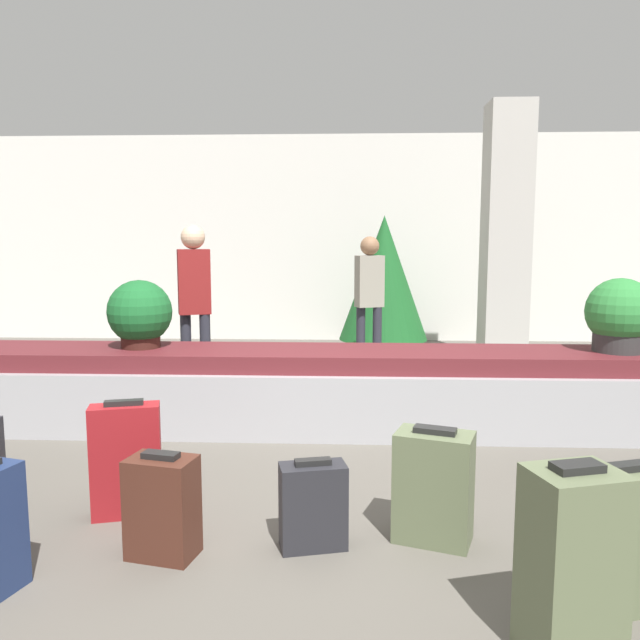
{
  "coord_description": "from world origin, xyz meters",
  "views": [
    {
      "loc": [
        0.23,
        -3.54,
        1.58
      ],
      "look_at": [
        0.0,
        1.61,
        0.92
      ],
      "focal_mm": 35.0,
      "sensor_mm": 36.0,
      "label": 1
    }
  ],
  "objects_px": {
    "suitcase_4": "(623,539)",
    "decorated_tree": "(384,278)",
    "suitcase_7": "(162,507)",
    "potted_plant_0": "(620,316)",
    "potted_plant_1": "(140,314)",
    "traveler_1": "(369,292)",
    "traveler_0": "(194,293)",
    "suitcase_6": "(434,486)",
    "suitcase_2": "(572,565)",
    "pillar": "(505,239)",
    "suitcase_5": "(313,506)",
    "suitcase_1": "(126,460)"
  },
  "relations": [
    {
      "from": "traveler_0",
      "to": "traveler_1",
      "type": "height_order",
      "value": "traveler_0"
    },
    {
      "from": "suitcase_5",
      "to": "decorated_tree",
      "type": "xyz_separation_m",
      "value": [
        0.68,
        5.76,
        0.83
      ]
    },
    {
      "from": "suitcase_6",
      "to": "traveler_1",
      "type": "distance_m",
      "value": 4.41
    },
    {
      "from": "suitcase_1",
      "to": "suitcase_7",
      "type": "distance_m",
      "value": 0.57
    },
    {
      "from": "suitcase_5",
      "to": "suitcase_1",
      "type": "bearing_deg",
      "value": 149.66
    },
    {
      "from": "traveler_0",
      "to": "suitcase_5",
      "type": "bearing_deg",
      "value": -85.43
    },
    {
      "from": "suitcase_4",
      "to": "traveler_0",
      "type": "xyz_separation_m",
      "value": [
        -2.74,
        3.7,
        0.73
      ]
    },
    {
      "from": "traveler_1",
      "to": "potted_plant_1",
      "type": "bearing_deg",
      "value": 28.28
    },
    {
      "from": "potted_plant_1",
      "to": "decorated_tree",
      "type": "height_order",
      "value": "decorated_tree"
    },
    {
      "from": "potted_plant_1",
      "to": "traveler_1",
      "type": "height_order",
      "value": "traveler_1"
    },
    {
      "from": "suitcase_5",
      "to": "suitcase_6",
      "type": "bearing_deg",
      "value": -3.92
    },
    {
      "from": "suitcase_2",
      "to": "suitcase_1",
      "type": "bearing_deg",
      "value": 135.54
    },
    {
      "from": "suitcase_5",
      "to": "potted_plant_0",
      "type": "relative_size",
      "value": 0.78
    },
    {
      "from": "pillar",
      "to": "suitcase_2",
      "type": "relative_size",
      "value": 4.16
    },
    {
      "from": "traveler_1",
      "to": "suitcase_6",
      "type": "bearing_deg",
      "value": 71.85
    },
    {
      "from": "suitcase_2",
      "to": "potted_plant_1",
      "type": "relative_size",
      "value": 1.33
    },
    {
      "from": "suitcase_2",
      "to": "traveler_0",
      "type": "xyz_separation_m",
      "value": [
        -2.41,
        4.04,
        0.67
      ]
    },
    {
      "from": "suitcase_5",
      "to": "suitcase_6",
      "type": "relative_size",
      "value": 0.77
    },
    {
      "from": "suitcase_5",
      "to": "potted_plant_1",
      "type": "height_order",
      "value": "potted_plant_1"
    },
    {
      "from": "suitcase_2",
      "to": "potted_plant_1",
      "type": "height_order",
      "value": "potted_plant_1"
    },
    {
      "from": "pillar",
      "to": "decorated_tree",
      "type": "distance_m",
      "value": 1.87
    },
    {
      "from": "suitcase_5",
      "to": "potted_plant_1",
      "type": "distance_m",
      "value": 2.76
    },
    {
      "from": "suitcase_1",
      "to": "suitcase_6",
      "type": "distance_m",
      "value": 1.74
    },
    {
      "from": "suitcase_2",
      "to": "pillar",
      "type": "bearing_deg",
      "value": 63.09
    },
    {
      "from": "pillar",
      "to": "suitcase_2",
      "type": "xyz_separation_m",
      "value": [
        -1.06,
        -5.46,
        -1.23
      ]
    },
    {
      "from": "potted_plant_1",
      "to": "traveler_1",
      "type": "relative_size",
      "value": 0.36
    },
    {
      "from": "pillar",
      "to": "potted_plant_1",
      "type": "xyz_separation_m",
      "value": [
        -3.67,
        -2.52,
        -0.65
      ]
    },
    {
      "from": "decorated_tree",
      "to": "potted_plant_1",
      "type": "bearing_deg",
      "value": -122.06
    },
    {
      "from": "suitcase_2",
      "to": "potted_plant_0",
      "type": "distance_m",
      "value": 3.28
    },
    {
      "from": "potted_plant_0",
      "to": "traveler_1",
      "type": "relative_size",
      "value": 0.37
    },
    {
      "from": "suitcase_2",
      "to": "traveler_1",
      "type": "bearing_deg",
      "value": 80.41
    },
    {
      "from": "suitcase_5",
      "to": "suitcase_7",
      "type": "xyz_separation_m",
      "value": [
        -0.75,
        -0.12,
        0.03
      ]
    },
    {
      "from": "potted_plant_0",
      "to": "traveler_1",
      "type": "bearing_deg",
      "value": 129.83
    },
    {
      "from": "suitcase_1",
      "to": "traveler_0",
      "type": "xyz_separation_m",
      "value": [
        -0.3,
        2.89,
        0.71
      ]
    },
    {
      "from": "suitcase_1",
      "to": "traveler_1",
      "type": "height_order",
      "value": "traveler_1"
    },
    {
      "from": "suitcase_4",
      "to": "suitcase_5",
      "type": "height_order",
      "value": "suitcase_4"
    },
    {
      "from": "suitcase_2",
      "to": "suitcase_4",
      "type": "bearing_deg",
      "value": 29.21
    },
    {
      "from": "suitcase_6",
      "to": "potted_plant_1",
      "type": "distance_m",
      "value": 3.08
    },
    {
      "from": "traveler_0",
      "to": "suitcase_6",
      "type": "bearing_deg",
      "value": -75.82
    },
    {
      "from": "suitcase_4",
      "to": "potted_plant_1",
      "type": "bearing_deg",
      "value": 121.33
    },
    {
      "from": "traveler_1",
      "to": "decorated_tree",
      "type": "bearing_deg",
      "value": -121.45
    },
    {
      "from": "suitcase_6",
      "to": "traveler_1",
      "type": "bearing_deg",
      "value": 111.52
    },
    {
      "from": "pillar",
      "to": "suitcase_1",
      "type": "height_order",
      "value": "pillar"
    },
    {
      "from": "potted_plant_0",
      "to": "potted_plant_1",
      "type": "xyz_separation_m",
      "value": [
        -3.99,
        0.02,
        -0.01
      ]
    },
    {
      "from": "traveler_0",
      "to": "traveler_1",
      "type": "xyz_separation_m",
      "value": [
        1.82,
        1.24,
        -0.08
      ]
    },
    {
      "from": "potted_plant_0",
      "to": "decorated_tree",
      "type": "relative_size",
      "value": 0.32
    },
    {
      "from": "pillar",
      "to": "potted_plant_1",
      "type": "relative_size",
      "value": 5.54
    },
    {
      "from": "suitcase_7",
      "to": "potted_plant_0",
      "type": "relative_size",
      "value": 0.89
    },
    {
      "from": "suitcase_4",
      "to": "decorated_tree",
      "type": "relative_size",
      "value": 0.34
    },
    {
      "from": "suitcase_7",
      "to": "traveler_1",
      "type": "distance_m",
      "value": 4.78
    }
  ]
}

